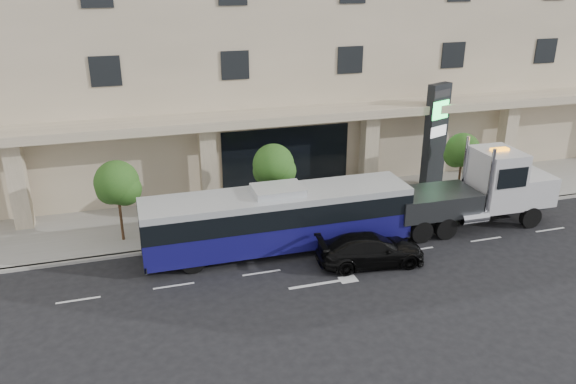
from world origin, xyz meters
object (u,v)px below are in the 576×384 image
at_px(black_sedan, 371,250).
at_px(signage_pylon, 435,136).
at_px(tow_truck, 479,192).
at_px(city_bus, 278,218).

height_order(black_sedan, signage_pylon, signage_pylon).
bearing_deg(black_sedan, tow_truck, -66.11).
relative_size(black_sedan, signage_pylon, 0.78).
relative_size(city_bus, black_sedan, 2.57).
xyz_separation_m(city_bus, signage_pylon, (11.53, 5.14, 1.79)).
bearing_deg(black_sedan, city_bus, 59.98).
bearing_deg(tow_truck, city_bus, 179.31).
bearing_deg(signage_pylon, black_sedan, -156.49).
xyz_separation_m(black_sedan, signage_pylon, (7.76, 7.86, 2.74)).
distance_m(black_sedan, signage_pylon, 11.38).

